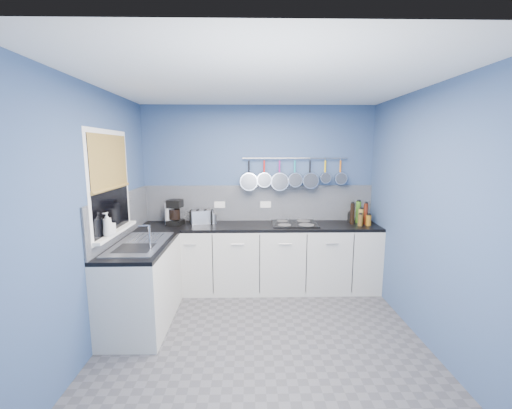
{
  "coord_description": "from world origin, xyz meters",
  "views": [
    {
      "loc": [
        -0.13,
        -3.17,
        1.89
      ],
      "look_at": [
        -0.05,
        0.75,
        1.25
      ],
      "focal_mm": 23.36,
      "sensor_mm": 36.0,
      "label": 1
    }
  ],
  "objects_px": {
    "soap_bottle_b": "(110,226)",
    "toaster": "(202,217)",
    "hob": "(294,223)",
    "coffee_maker": "(175,212)",
    "canister": "(213,219)",
    "soap_bottle_a": "(107,224)",
    "paper_towel": "(170,214)"
  },
  "relations": [
    {
      "from": "soap_bottle_b",
      "to": "coffee_maker",
      "type": "relative_size",
      "value": 0.51
    },
    {
      "from": "coffee_maker",
      "to": "paper_towel",
      "type": "bearing_deg",
      "value": 175.48
    },
    {
      "from": "soap_bottle_b",
      "to": "paper_towel",
      "type": "relative_size",
      "value": 0.61
    },
    {
      "from": "hob",
      "to": "coffee_maker",
      "type": "bearing_deg",
      "value": -179.26
    },
    {
      "from": "coffee_maker",
      "to": "toaster",
      "type": "bearing_deg",
      "value": 20.06
    },
    {
      "from": "paper_towel",
      "to": "soap_bottle_b",
      "type": "bearing_deg",
      "value": -106.06
    },
    {
      "from": "soap_bottle_b",
      "to": "hob",
      "type": "height_order",
      "value": "soap_bottle_b"
    },
    {
      "from": "toaster",
      "to": "canister",
      "type": "bearing_deg",
      "value": -14.6
    },
    {
      "from": "soap_bottle_a",
      "to": "coffee_maker",
      "type": "distance_m",
      "value": 1.24
    },
    {
      "from": "canister",
      "to": "soap_bottle_b",
      "type": "bearing_deg",
      "value": -127.63
    },
    {
      "from": "hob",
      "to": "soap_bottle_a",
      "type": "bearing_deg",
      "value": -149.34
    },
    {
      "from": "soap_bottle_a",
      "to": "hob",
      "type": "relative_size",
      "value": 0.4
    },
    {
      "from": "paper_towel",
      "to": "coffee_maker",
      "type": "bearing_deg",
      "value": -14.07
    },
    {
      "from": "toaster",
      "to": "soap_bottle_a",
      "type": "bearing_deg",
      "value": -137.4
    },
    {
      "from": "toaster",
      "to": "paper_towel",
      "type": "bearing_deg",
      "value": 169.85
    },
    {
      "from": "toaster",
      "to": "soap_bottle_b",
      "type": "bearing_deg",
      "value": -138.77
    },
    {
      "from": "soap_bottle_b",
      "to": "toaster",
      "type": "distance_m",
      "value": 1.4
    },
    {
      "from": "paper_towel",
      "to": "hob",
      "type": "xyz_separation_m",
      "value": [
        1.69,
        0.0,
        -0.13
      ]
    },
    {
      "from": "soap_bottle_a",
      "to": "paper_towel",
      "type": "height_order",
      "value": "soap_bottle_a"
    },
    {
      "from": "toaster",
      "to": "hob",
      "type": "xyz_separation_m",
      "value": [
        1.26,
        -0.04,
        -0.09
      ]
    },
    {
      "from": "coffee_maker",
      "to": "toaster",
      "type": "distance_m",
      "value": 0.36
    },
    {
      "from": "soap_bottle_b",
      "to": "coffee_maker",
      "type": "xyz_separation_m",
      "value": [
        0.4,
        1.11,
        -0.07
      ]
    },
    {
      "from": "hob",
      "to": "canister",
      "type": "bearing_deg",
      "value": 177.51
    },
    {
      "from": "paper_towel",
      "to": "coffee_maker",
      "type": "relative_size",
      "value": 0.84
    },
    {
      "from": "soap_bottle_a",
      "to": "toaster",
      "type": "bearing_deg",
      "value": 58.79
    },
    {
      "from": "soap_bottle_a",
      "to": "canister",
      "type": "bearing_deg",
      "value": 53.83
    },
    {
      "from": "coffee_maker",
      "to": "canister",
      "type": "distance_m",
      "value": 0.52
    },
    {
      "from": "toaster",
      "to": "hob",
      "type": "bearing_deg",
      "value": -18.18
    },
    {
      "from": "paper_towel",
      "to": "coffee_maker",
      "type": "distance_m",
      "value": 0.08
    },
    {
      "from": "soap_bottle_b",
      "to": "paper_towel",
      "type": "height_order",
      "value": "soap_bottle_b"
    },
    {
      "from": "soap_bottle_b",
      "to": "coffee_maker",
      "type": "bearing_deg",
      "value": 70.06
    },
    {
      "from": "soap_bottle_b",
      "to": "canister",
      "type": "relative_size",
      "value": 1.32
    }
  ]
}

